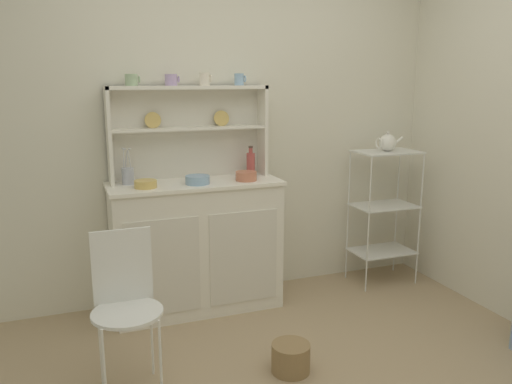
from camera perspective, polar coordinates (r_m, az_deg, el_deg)
name	(u,v)px	position (r m, az deg, el deg)	size (l,w,h in m)	color
wall_back	(229,128)	(3.79, -3.07, 7.13)	(3.84, 0.05, 2.50)	silver
hutch_cabinet	(197,245)	(3.62, -6.62, -5.84)	(1.17, 0.45, 0.92)	white
hutch_shelf_unit	(188,124)	(3.61, -7.58, 7.49)	(1.10, 0.18, 0.64)	silver
bakers_rack	(384,202)	(4.15, 14.08, -1.11)	(0.48, 0.32, 1.06)	silver
wire_chair	(125,296)	(2.75, -14.34, -11.14)	(0.36, 0.36, 0.85)	white
floor_basket	(291,358)	(3.01, 3.88, -17.92)	(0.22, 0.22, 0.16)	#93754C
cup_sage_0	(132,80)	(3.49, -13.67, 12.02)	(0.10, 0.08, 0.08)	#9EB78E
cup_lilac_1	(171,80)	(3.53, -9.41, 12.21)	(0.10, 0.08, 0.08)	#B79ECC
cup_cream_2	(205,79)	(3.58, -5.72, 12.39)	(0.08, 0.07, 0.09)	silver
cup_sky_3	(239,79)	(3.65, -1.87, 12.41)	(0.08, 0.07, 0.08)	#8EB2D1
bowl_mixing_large	(146,184)	(3.36, -12.19, 0.88)	(0.14, 0.14, 0.05)	#DBB760
bowl_floral_medium	(198,180)	(3.43, -6.52, 1.36)	(0.16, 0.16, 0.06)	#8EB2D1
bowl_cream_small	(246,176)	(3.52, -1.10, 1.79)	(0.15, 0.15, 0.06)	#C67556
jam_bottle	(251,163)	(3.69, -0.59, 3.20)	(0.06, 0.06, 0.21)	#B74C47
utensil_jar	(128,175)	(3.49, -14.07, 1.80)	(0.08, 0.08, 0.24)	#B2B7C6
porcelain_teapot	(387,143)	(4.07, 14.41, 5.35)	(0.22, 0.13, 0.15)	white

